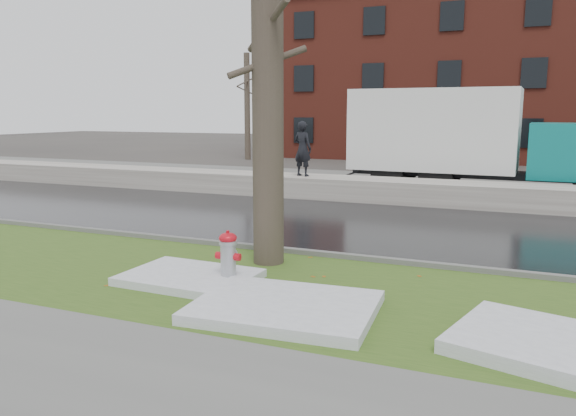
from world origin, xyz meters
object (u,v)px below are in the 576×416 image
at_px(fire_hydrant, 228,255).
at_px(tree, 268,66).
at_px(box_truck, 467,138).
at_px(worker, 303,149).

bearing_deg(fire_hydrant, tree, 83.91).
distance_m(box_truck, worker, 6.13).
height_order(tree, box_truck, tree).
height_order(tree, worker, tree).
bearing_deg(tree, worker, 106.81).
height_order(fire_hydrant, tree, tree).
distance_m(fire_hydrant, box_truck, 13.60).
height_order(fire_hydrant, box_truck, box_truck).
bearing_deg(box_truck, tree, -100.69).
relative_size(tree, box_truck, 0.65).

